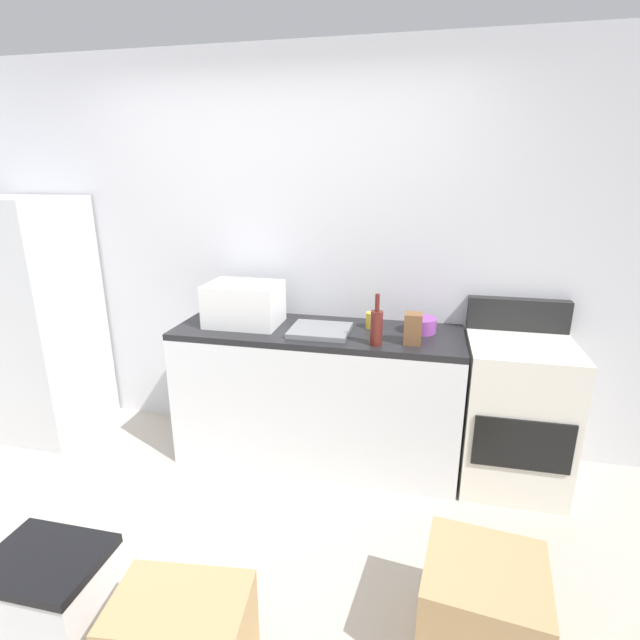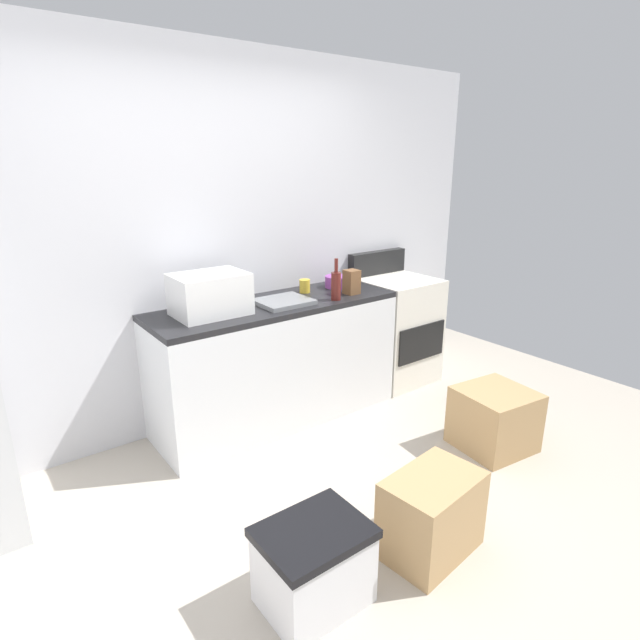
% 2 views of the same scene
% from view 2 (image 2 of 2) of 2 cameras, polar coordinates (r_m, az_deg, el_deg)
% --- Properties ---
extents(ground_plane, '(6.00, 6.00, 0.00)m').
position_cam_2_polar(ground_plane, '(2.97, 3.40, -21.30)').
color(ground_plane, '#B2A899').
extents(wall_back, '(5.00, 0.10, 2.60)m').
position_cam_2_polar(wall_back, '(3.67, -12.22, 8.38)').
color(wall_back, silver).
rests_on(wall_back, ground_plane).
extents(kitchen_counter, '(1.80, 0.60, 0.90)m').
position_cam_2_polar(kitchen_counter, '(3.74, -4.90, -4.69)').
color(kitchen_counter, silver).
rests_on(kitchen_counter, ground_plane).
extents(stove_oven, '(0.60, 0.61, 1.10)m').
position_cam_2_polar(stove_oven, '(4.46, 8.42, -0.88)').
color(stove_oven, silver).
rests_on(stove_oven, ground_plane).
extents(microwave, '(0.46, 0.34, 0.27)m').
position_cam_2_polar(microwave, '(3.34, -12.25, 2.85)').
color(microwave, white).
rests_on(microwave, kitchen_counter).
extents(sink_basin, '(0.36, 0.32, 0.03)m').
position_cam_2_polar(sink_basin, '(3.55, -4.12, 2.08)').
color(sink_basin, slate).
rests_on(sink_basin, kitchen_counter).
extents(wine_bottle, '(0.07, 0.07, 0.30)m').
position_cam_2_polar(wine_bottle, '(3.62, 1.81, 3.96)').
color(wine_bottle, '#591E19').
rests_on(wine_bottle, kitchen_counter).
extents(coffee_mug, '(0.08, 0.08, 0.10)m').
position_cam_2_polar(coffee_mug, '(3.84, -1.73, 3.83)').
color(coffee_mug, gold).
rests_on(coffee_mug, kitchen_counter).
extents(knife_block, '(0.10, 0.10, 0.18)m').
position_cam_2_polar(knife_block, '(3.80, 3.57, 4.29)').
color(knife_block, brown).
rests_on(knife_block, kitchen_counter).
extents(mixing_bowl, '(0.19, 0.19, 0.09)m').
position_cam_2_polar(mixing_bowl, '(4.01, 1.93, 4.33)').
color(mixing_bowl, purple).
rests_on(mixing_bowl, kitchen_counter).
extents(cardboard_box_large, '(0.52, 0.38, 0.41)m').
position_cam_2_polar(cardboard_box_large, '(2.71, 12.42, -20.54)').
color(cardboard_box_large, tan).
rests_on(cardboard_box_large, ground_plane).
extents(cardboard_box_medium, '(0.51, 0.50, 0.41)m').
position_cam_2_polar(cardboard_box_medium, '(3.65, 18.96, -10.47)').
color(cardboard_box_medium, tan).
rests_on(cardboard_box_medium, ground_plane).
extents(storage_bin, '(0.46, 0.36, 0.38)m').
position_cam_2_polar(storage_bin, '(2.43, -0.71, -25.81)').
color(storage_bin, silver).
rests_on(storage_bin, ground_plane).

